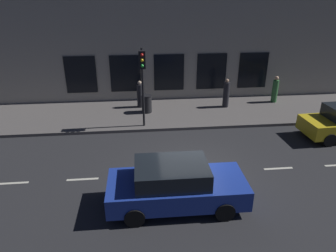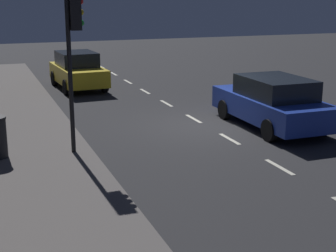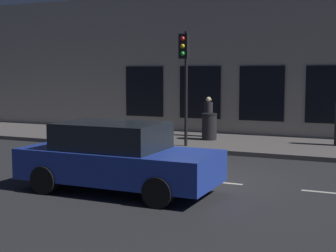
% 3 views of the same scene
% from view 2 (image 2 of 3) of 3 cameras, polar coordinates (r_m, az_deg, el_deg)
% --- Properties ---
extents(ground_plane, '(60.00, 60.00, 0.00)m').
position_cam_2_polar(ground_plane, '(16.16, 4.28, 0.02)').
color(ground_plane, '#28282B').
extents(lane_centre_line, '(0.12, 27.20, 0.01)m').
position_cam_2_polar(lane_centre_line, '(17.04, 2.87, 0.82)').
color(lane_centre_line, beige).
rests_on(lane_centre_line, ground).
extents(traffic_light, '(0.45, 0.32, 3.98)m').
position_cam_2_polar(traffic_light, '(12.71, -10.46, 9.84)').
color(traffic_light, black).
rests_on(traffic_light, sidewalk).
extents(parked_car_0, '(2.01, 4.55, 1.58)m').
position_cam_2_polar(parked_car_0, '(16.12, 11.53, 2.62)').
color(parked_car_0, '#1E389E').
rests_on(parked_car_0, ground).
extents(parked_car_1, '(1.99, 4.01, 1.58)m').
position_cam_2_polar(parked_car_1, '(22.70, -10.00, 6.10)').
color(parked_car_1, gold).
rests_on(parked_car_1, ground).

